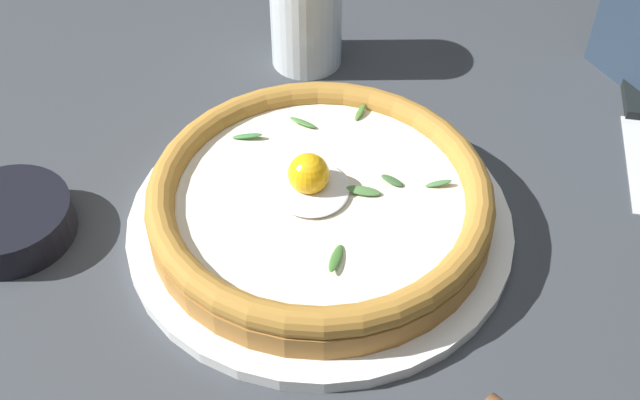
{
  "coord_description": "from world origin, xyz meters",
  "views": [
    {
      "loc": [
        0.38,
        -0.15,
        0.5
      ],
      "look_at": [
        -0.04,
        0.03,
        0.03
      ],
      "focal_mm": 44.89,
      "sensor_mm": 36.0,
      "label": 1
    }
  ],
  "objects_px": {
    "table_knife": "(634,112)",
    "drinking_glass": "(306,17)",
    "pizza": "(320,199)",
    "side_bowl": "(10,221)"
  },
  "relations": [
    {
      "from": "table_knife",
      "to": "drinking_glass",
      "type": "distance_m",
      "value": 0.34
    },
    {
      "from": "table_knife",
      "to": "side_bowl",
      "type": "bearing_deg",
      "value": -98.02
    },
    {
      "from": "table_knife",
      "to": "drinking_glass",
      "type": "height_order",
      "value": "drinking_glass"
    },
    {
      "from": "side_bowl",
      "to": "table_knife",
      "type": "distance_m",
      "value": 0.58
    },
    {
      "from": "pizza",
      "to": "drinking_glass",
      "type": "relative_size",
      "value": 2.31
    },
    {
      "from": "pizza",
      "to": "side_bowl",
      "type": "bearing_deg",
      "value": -111.76
    },
    {
      "from": "table_knife",
      "to": "drinking_glass",
      "type": "bearing_deg",
      "value": -129.7
    },
    {
      "from": "pizza",
      "to": "table_knife",
      "type": "height_order",
      "value": "pizza"
    },
    {
      "from": "side_bowl",
      "to": "table_knife",
      "type": "bearing_deg",
      "value": 81.98
    },
    {
      "from": "pizza",
      "to": "table_knife",
      "type": "bearing_deg",
      "value": 92.29
    }
  ]
}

